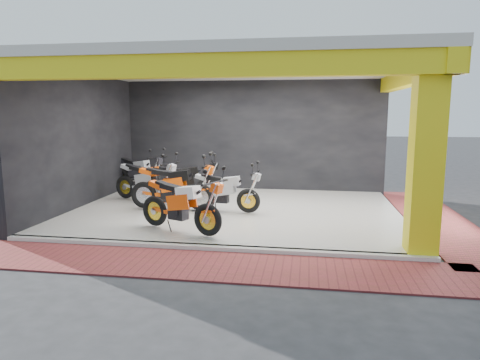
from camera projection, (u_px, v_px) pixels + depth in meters
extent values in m
plane|color=#2D2D30|center=(219.00, 235.00, 8.83)|extent=(80.00, 80.00, 0.00)
cube|color=white|center=(235.00, 211.00, 10.77)|extent=(8.00, 6.00, 0.10)
cube|color=beige|center=(235.00, 66.00, 10.22)|extent=(8.40, 6.40, 0.20)
cube|color=black|center=(252.00, 137.00, 13.54)|extent=(8.20, 0.20, 3.50)
cube|color=black|center=(81.00, 142.00, 11.14)|extent=(0.20, 6.20, 3.50)
cube|color=yellow|center=(426.00, 157.00, 7.25)|extent=(0.50, 0.50, 3.50)
cube|color=yellow|center=(206.00, 66.00, 7.34)|extent=(8.40, 0.30, 0.40)
cube|color=yellow|center=(410.00, 77.00, 9.65)|extent=(0.30, 6.40, 0.40)
cube|color=white|center=(208.00, 248.00, 7.83)|extent=(8.00, 0.20, 0.10)
cube|color=maroon|center=(197.00, 264.00, 7.07)|extent=(9.00, 1.40, 0.03)
cube|color=maroon|center=(437.00, 220.00, 10.04)|extent=(1.40, 7.00, 0.03)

